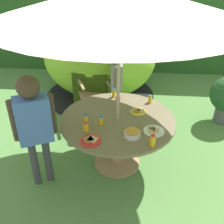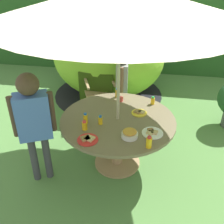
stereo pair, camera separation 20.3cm
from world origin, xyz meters
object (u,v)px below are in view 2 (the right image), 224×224
Objects in this scene: plate_center_back at (139,113)px; plate_near_left at (88,139)px; cup_near at (121,99)px; plate_mid_right at (152,133)px; garden_table at (118,129)px; patio_umbrella at (119,0)px; snack_bowl at (130,134)px; juice_bottle_center_front at (85,118)px; juice_bottle_mid_left at (149,142)px; juice_bottle_far_right at (117,93)px; child_in_grey_shirt at (122,78)px; juice_bottle_far_left at (85,125)px; wooden_chair at (98,86)px; dome_tent at (108,57)px; juice_bottle_near_right at (100,120)px; child_in_blue_shirt at (33,117)px; juice_bottle_front_edge at (153,101)px.

plate_center_back is 0.85× the size of plate_near_left.
plate_mid_right is at bearing -57.32° from cup_near.
patio_umbrella reaches higher than garden_table.
juice_bottle_center_front reaches higher than snack_bowl.
plate_center_back is 1.45× the size of juice_bottle_mid_left.
plate_mid_right is 1.89× the size of juice_bottle_far_right.
child_in_grey_shirt is 18.42× the size of cup_near.
child_in_grey_shirt is 1.35m from juice_bottle_far_left.
dome_tent is (0.02, 0.77, 0.22)m from wooden_chair.
plate_near_left is 2.05× the size of juice_bottle_near_right.
juice_bottle_center_front is (-0.35, -0.15, -1.24)m from patio_umbrella.
juice_bottle_near_right is 0.17m from juice_bottle_center_front.
plate_mid_right is (1.26, 0.16, -0.18)m from child_in_blue_shirt.
juice_bottle_far_right is (-0.00, -0.49, -0.02)m from child_in_grey_shirt.
snack_bowl is 1.64× the size of juice_bottle_near_right.
child_in_grey_shirt is at bearing 111.24° from plate_mid_right.
juice_bottle_mid_left is (0.87, -1.68, 0.22)m from wooden_chair.
cup_near reaches higher than plate_center_back.
dome_tent is 1.00m from child_in_grey_shirt.
plate_mid_right is 0.77m from juice_bottle_center_front.
child_in_blue_shirt is 1.24m from plate_center_back.
wooden_chair is 5.46× the size of snack_bowl.
juice_bottle_far_right reaches higher than snack_bowl.
plate_mid_right is at bearing 24.14° from snack_bowl.
wooden_chair is 1.39m from juice_bottle_near_right.
juice_bottle_mid_left is at bearing -77.61° from plate_center_back.
juice_bottle_front_edge is at bearing 89.31° from juice_bottle_mid_left.
wooden_chair is 1.69m from snack_bowl.
garden_table is 0.30m from juice_bottle_near_right.
child_in_grey_shirt reaches higher than juice_bottle_far_left.
snack_bowl reaches higher than plate_mid_right.
juice_bottle_mid_left is (1.23, -0.08, -0.13)m from child_in_blue_shirt.
dome_tent reaches higher than garden_table.
juice_bottle_near_right reaches higher than cup_near.
wooden_chair is 1.28m from plate_center_back.
plate_mid_right is at bearing 83.36° from juice_bottle_mid_left.
garden_table is 7.74× the size of snack_bowl.
child_in_blue_shirt reaches higher than cup_near.
plate_mid_right is (0.41, -0.24, -1.29)m from patio_umbrella.
juice_bottle_far_left is 0.13m from juice_bottle_center_front.
dome_tent reaches higher than juice_bottle_center_front.
patio_umbrella is 1.11× the size of dome_tent.
dome_tent is 12.63× the size of snack_bowl.
cup_near is at bearing 1.05° from child_in_grey_shirt.
cup_near is at bearing 133.56° from plate_center_back.
juice_bottle_far_right reaches higher than plate_near_left.
dome_tent reaches higher than plate_center_back.
dome_tent is 34.42× the size of cup_near.
juice_bottle_front_edge is (-0.02, 0.67, 0.04)m from plate_mid_right.
juice_bottle_far_right is at bearing 122.50° from plate_mid_right.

